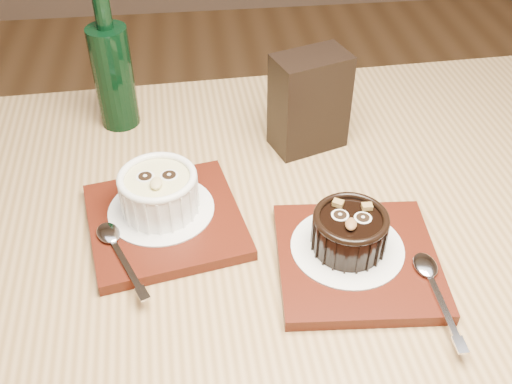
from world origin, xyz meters
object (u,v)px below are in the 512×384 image
table (278,294)px  ramekin_dark (350,230)px  condiment_stand (309,102)px  green_bottle (113,73)px  tray_left (165,221)px  ramekin_white (159,191)px  tray_right (357,260)px

table → ramekin_dark: bearing=-21.2°
ramekin_dark → condiment_stand: 0.23m
table → green_bottle: green_bottle is taller
tray_left → ramekin_dark: (0.21, -0.08, 0.04)m
ramekin_white → ramekin_dark: ramekin_white is taller
table → condiment_stand: 0.26m
tray_left → green_bottle: (-0.07, 0.24, 0.08)m
tray_right → green_bottle: 0.44m
tray_left → ramekin_dark: 0.23m
table → tray_left: 0.17m
tray_left → table: bearing=-20.1°
ramekin_dark → table: bearing=175.5°
ramekin_dark → green_bottle: green_bottle is taller
tray_left → ramekin_white: size_ratio=1.90×
table → green_bottle: size_ratio=5.75×
condiment_stand → ramekin_white: bearing=-146.5°
table → green_bottle: (-0.20, 0.29, 0.17)m
tray_right → green_bottle: size_ratio=0.84×
tray_left → tray_right: same height
tray_left → ramekin_dark: bearing=-20.5°
ramekin_white → tray_right: ramekin_white is taller
tray_right → condiment_stand: condiment_stand is taller
tray_left → tray_right: 0.24m
ramekin_white → ramekin_dark: size_ratio=1.12×
table → condiment_stand: condiment_stand is taller
table → ramekin_white: (-0.14, 0.06, 0.14)m
green_bottle → condiment_stand: bearing=-18.1°
ramekin_white → tray_right: (0.22, -0.10, -0.04)m
table → tray_right: bearing=-27.0°
tray_left → ramekin_white: (-0.00, 0.01, 0.04)m
tray_right → ramekin_dark: ramekin_dark is taller
ramekin_dark → green_bottle: (-0.28, 0.32, 0.04)m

